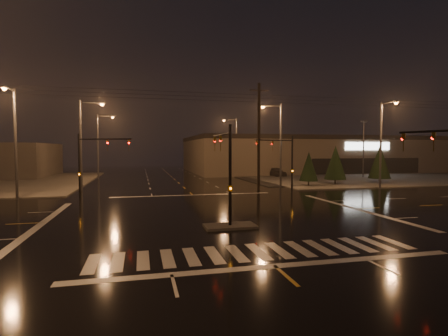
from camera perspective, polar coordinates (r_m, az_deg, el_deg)
The scene contains 22 objects.
ground at distance 24.50m, azimuth -1.36°, elevation -7.68°, with size 140.00×140.00×0.00m, color black.
sidewalk_ne at distance 64.15m, azimuth 19.68°, elevation -1.18°, with size 36.00×36.00×0.12m, color #47453F.
median_island at distance 20.67m, azimuth 1.00°, elevation -9.47°, with size 3.00×1.60×0.15m, color #47453F.
crosswalk at distance 16.05m, azimuth 5.60°, elevation -13.43°, with size 15.00×2.60×0.01m, color beige.
stop_bar_near at distance 14.26m, azimuth 8.33°, elevation -15.57°, with size 16.00×0.50×0.01m, color beige.
stop_bar_far at distance 35.20m, azimuth -5.13°, elevation -4.41°, with size 16.00×0.50×0.01m, color beige.
parking_lot at distance 65.43m, azimuth 24.31°, elevation -1.21°, with size 50.00×24.00×0.08m, color black.
retail_building at distance 80.25m, azimuth 16.47°, elevation 2.38°, with size 60.20×28.30×7.20m.
signal_mast_median at distance 21.10m, azimuth 0.38°, elevation 0.86°, with size 0.25×4.59×6.00m.
signal_mast_ne at distance 36.70m, azimuth 9.89°, elevation 1.79°, with size 4.84×1.86×6.00m.
signal_mast_nw at distance 33.98m, azimuth -21.00°, elevation 1.54°, with size 4.84×1.86×6.00m.
streetlight_1 at distance 42.01m, azimuth -21.94°, elevation 4.51°, with size 2.77×0.32×10.00m.
streetlight_2 at distance 57.88m, azimuth -19.61°, elevation 4.08°, with size 2.77×0.32×10.00m.
streetlight_3 at distance 42.77m, azimuth 8.87°, elevation 4.66°, with size 2.77×0.32×10.00m.
streetlight_4 at distance 61.73m, azimuth 1.77°, elevation 4.17°, with size 2.77×0.32×10.00m.
streetlight_5 at distance 36.43m, azimuth -31.07°, elevation 4.56°, with size 0.32×2.77×10.00m.
streetlight_6 at distance 44.04m, azimuth 24.50°, elevation 4.37°, with size 0.32×2.77×10.00m.
utility_pole_1 at distance 39.78m, azimuth 5.71°, elevation 5.28°, with size 2.20×0.32×12.00m.
conifer_0 at distance 44.35m, azimuth 13.66°, elevation 0.26°, with size 2.29×2.29×4.28m.
conifer_1 at distance 47.63m, azimuth 17.73°, elevation 0.86°, with size 2.80×2.80×5.07m.
conifer_2 at distance 51.23m, azimuth 24.08°, elevation 0.97°, with size 2.89×2.89×5.22m.
car_parked at distance 59.59m, azimuth 8.46°, elevation -0.64°, with size 1.87×4.64×1.58m, color black.
Camera 1 is at (-5.05, -23.54, 4.54)m, focal length 28.00 mm.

